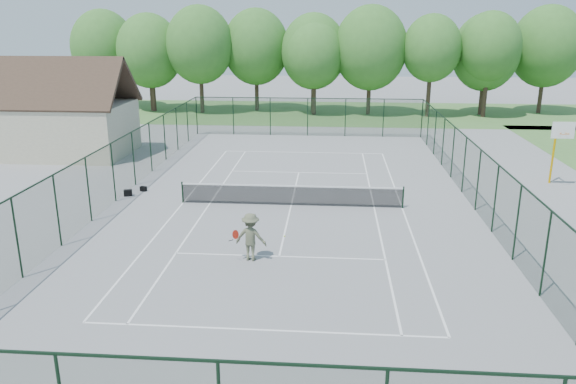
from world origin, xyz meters
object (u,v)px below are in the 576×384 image
(sports_bag_a, at_px, (128,193))
(tennis_player, at_px, (251,237))
(tennis_net, at_px, (291,194))
(basketball_goal, at_px, (559,140))

(sports_bag_a, relative_size, tennis_player, 0.19)
(tennis_net, relative_size, sports_bag_a, 26.66)
(sports_bag_a, bearing_deg, tennis_net, -21.96)
(sports_bag_a, bearing_deg, tennis_player, -61.24)
(tennis_net, distance_m, basketball_goal, 15.24)
(sports_bag_a, xyz_separation_m, tennis_player, (7.63, -7.69, 0.77))
(tennis_player, bearing_deg, basketball_goal, 36.74)
(tennis_net, relative_size, tennis_player, 5.14)
(tennis_net, distance_m, tennis_player, 6.87)
(tennis_net, bearing_deg, tennis_player, -98.79)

